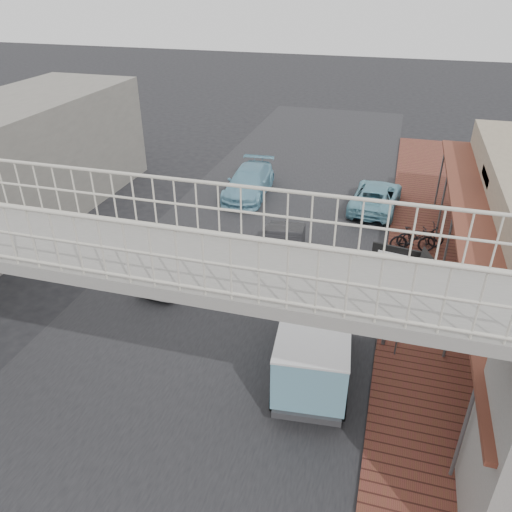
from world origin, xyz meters
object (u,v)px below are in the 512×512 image
Objects in this scene: dark_sedan at (282,252)px; angkot_van at (314,339)px; street_clock at (399,272)px; angkot_curb at (376,196)px; motorcycle_near at (421,236)px; angkot_far at (249,182)px; motorcycle_far at (413,240)px; arrow_sign at (427,272)px; white_hatchback at (179,262)px.

angkot_van is at bearing -74.70° from dark_sedan.
street_clock is (4.05, -3.66, 1.99)m from dark_sedan.
dark_sedan is at bearing 70.55° from angkot_curb.
angkot_far is at bearing 50.51° from motorcycle_near.
arrow_sign is at bearing 167.67° from motorcycle_far.
dark_sedan is at bearing 144.10° from street_clock.
angkot_far reaches higher than motorcycle_far.
angkot_curb is 1.03× the size of angkot_van.
angkot_van is 8.79m from motorcycle_near.
angkot_curb is at bearing 59.07° from dark_sedan.
angkot_far is at bearing 109.99° from dark_sedan.
motorcycle_far is 0.57× the size of street_clock.
angkot_van reaches higher than motorcycle_far.
street_clock is (1.90, 1.72, 1.40)m from angkot_van.
motorcycle_near is at bearing -26.03° from angkot_far.
angkot_van reaches higher than motorcycle_near.
white_hatchback is 0.80× the size of angkot_far.
motorcycle_far is (7.86, -3.98, -0.04)m from angkot_far.
white_hatchback is 9.06m from motorcycle_far.
motorcycle_near is (8.15, -3.50, -0.08)m from angkot_far.
arrow_sign is (1.82, -10.24, 2.23)m from angkot_curb.
dark_sedan is 0.94× the size of angkot_curb.
arrow_sign reaches higher than white_hatchback.
dark_sedan is at bearing 106.10° from angkot_van.
motorcycle_near is 1.06× the size of motorcycle_far.
white_hatchback is 0.88× the size of angkot_van.
angkot_far is 1.51× the size of street_clock.
angkot_far reaches higher than angkot_curb.
street_clock reaches higher than angkot_curb.
white_hatchback is 0.90× the size of dark_sedan.
dark_sedan is at bearing 33.99° from white_hatchback.
angkot_far reaches higher than dark_sedan.
motorcycle_far is at bearing 90.49° from street_clock.
dark_sedan is 7.18m from angkot_far.
white_hatchback is 8.10m from angkot_far.
dark_sedan is 0.88× the size of angkot_far.
arrow_sign is at bearing -54.73° from angkot_far.
dark_sedan is 2.31× the size of motorcycle_far.
arrow_sign reaches higher than street_clock.
white_hatchback is 1.09× the size of arrow_sign.
street_clock is at bearing 101.18° from angkot_curb.
angkot_far is at bearing 49.85° from motorcycle_far.
dark_sedan is at bearing -66.28° from angkot_far.
white_hatchback reaches higher than angkot_curb.
angkot_curb is 2.31× the size of motorcycle_near.
angkot_van reaches higher than dark_sedan.
angkot_far is 8.81m from motorcycle_far.
white_hatchback is 0.85× the size of angkot_curb.
arrow_sign is (2.61, 1.63, 1.58)m from angkot_van.
angkot_van is (2.15, -5.38, 0.59)m from dark_sedan.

